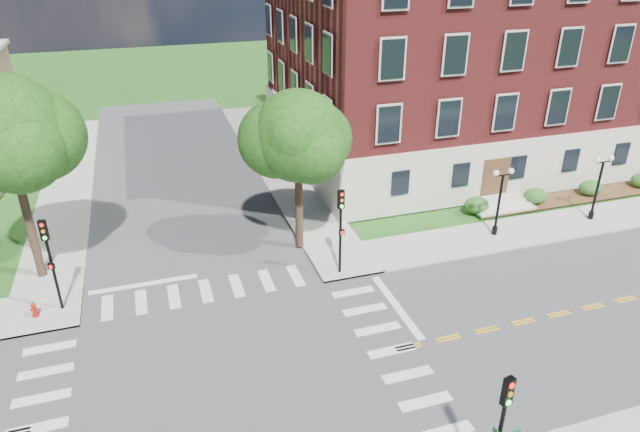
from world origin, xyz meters
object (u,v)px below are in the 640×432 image
object	(u,v)px
twin_lamp_west	(500,198)
twin_lamp_east	(598,184)
traffic_signal_ne	(341,221)
fire_hydrant	(34,310)
traffic_signal_se	(502,422)
traffic_signal_nw	(49,254)

from	to	relation	value
twin_lamp_west	twin_lamp_east	size ratio (longest dim) A/B	1.00
traffic_signal_ne	fire_hydrant	world-z (taller)	traffic_signal_ne
traffic_signal_se	twin_lamp_west	distance (m)	18.46
traffic_signal_ne	twin_lamp_east	distance (m)	17.45
fire_hydrant	twin_lamp_east	bearing A→B (deg)	0.76
twin_lamp_west	fire_hydrant	xyz separation A→B (m)	(-25.51, -0.50, -2.06)
traffic_signal_ne	traffic_signal_nw	xyz separation A→B (m)	(-13.99, 0.98, 0.00)
traffic_signal_ne	twin_lamp_west	xyz separation A→B (m)	(10.36, 1.19, -0.66)
twin_lamp_west	twin_lamp_east	distance (m)	7.04
traffic_signal_se	twin_lamp_west	size ratio (longest dim) A/B	1.13
traffic_signal_nw	twin_lamp_east	distance (m)	31.40
traffic_signal_ne	twin_lamp_west	distance (m)	10.45
twin_lamp_east	traffic_signal_nw	bearing A→B (deg)	-179.74
twin_lamp_west	fire_hydrant	distance (m)	25.60
traffic_signal_se	twin_lamp_west	world-z (taller)	traffic_signal_se
traffic_signal_se	twin_lamp_east	bearing A→B (deg)	41.59
traffic_signal_se	twin_lamp_east	xyz separation A→B (m)	(17.24, 15.30, -0.66)
traffic_signal_se	twin_lamp_west	xyz separation A→B (m)	(10.21, 15.37, -0.66)
traffic_signal_se	fire_hydrant	bearing A→B (deg)	135.81
twin_lamp_west	fire_hydrant	size ratio (longest dim) A/B	5.64
fire_hydrant	traffic_signal_se	bearing A→B (deg)	-44.19
twin_lamp_west	twin_lamp_east	bearing A→B (deg)	-0.52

